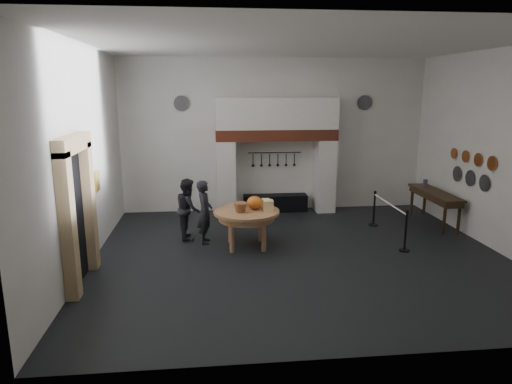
{
  "coord_description": "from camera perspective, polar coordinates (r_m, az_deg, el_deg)",
  "views": [
    {
      "loc": [
        -1.97,
        -9.44,
        3.62
      ],
      "look_at": [
        -0.92,
        0.46,
        1.35
      ],
      "focal_mm": 32.0,
      "sensor_mm": 36.0,
      "label": 1
    }
  ],
  "objects": [
    {
      "name": "door_recess",
      "position": [
        9.12,
        -21.75,
        -3.16
      ],
      "size": [
        0.04,
        1.1,
        2.5
      ],
      "primitive_type": "cube",
      "color": "black",
      "rests_on": "floor"
    },
    {
      "name": "utensil_rail",
      "position": [
        13.63,
        2.35,
        4.95
      ],
      "size": [
        1.6,
        0.02,
        0.02
      ],
      "primitive_type": "cylinder",
      "rotation": [
        0.0,
        1.57,
        0.0
      ],
      "color": "black",
      "rests_on": "wall_back"
    },
    {
      "name": "pewter_plate_left",
      "position": [
        11.95,
        26.66,
        1.0
      ],
      "size": [
        0.03,
        0.4,
        0.4
      ],
      "primitive_type": "cylinder",
      "rotation": [
        0.0,
        1.57,
        0.0
      ],
      "color": "#4C4C51",
      "rests_on": "wall_right"
    },
    {
      "name": "hearth_brick_band",
      "position": [
        13.3,
        2.54,
        7.18
      ],
      "size": [
        3.5,
        0.72,
        0.32
      ],
      "primitive_type": "cube",
      "color": "#9E442B",
      "rests_on": "chimney_pier_left"
    },
    {
      "name": "wall_back",
      "position": [
        13.65,
        2.32,
        7.07
      ],
      "size": [
        9.0,
        0.02,
        4.5
      ],
      "primitive_type": "cube",
      "color": "white",
      "rests_on": "floor"
    },
    {
      "name": "pewter_plate_back_left",
      "position": [
        13.43,
        -9.3,
        10.88
      ],
      "size": [
        0.44,
        0.03,
        0.44
      ],
      "primitive_type": "cylinder",
      "rotation": [
        1.57,
        0.0,
        0.0
      ],
      "color": "#4C4C51",
      "rests_on": "wall_back"
    },
    {
      "name": "wall_left",
      "position": [
        9.87,
        -20.87,
        4.02
      ],
      "size": [
        0.02,
        8.0,
        4.5
      ],
      "primitive_type": "cube",
      "color": "white",
      "rests_on": "floor"
    },
    {
      "name": "iron_range",
      "position": [
        13.73,
        2.42,
        -1.38
      ],
      "size": [
        1.9,
        0.45,
        0.5
      ],
      "primitive_type": "cube",
      "color": "black",
      "rests_on": "floor"
    },
    {
      "name": "copper_pan_c",
      "position": [
        12.63,
        24.72,
        4.07
      ],
      "size": [
        0.03,
        0.3,
        0.3
      ],
      "primitive_type": "cylinder",
      "rotation": [
        0.0,
        1.57,
        0.0
      ],
      "color": "#C6662D",
      "rests_on": "wall_right"
    },
    {
      "name": "door_lintel",
      "position": [
        8.83,
        -21.93,
        5.61
      ],
      "size": [
        0.22,
        1.7,
        0.3
      ],
      "primitive_type": "cube",
      "color": "tan",
      "rests_on": "door_jamb_near"
    },
    {
      "name": "cheese_block_big",
      "position": [
        10.48,
        1.55,
        -1.67
      ],
      "size": [
        0.22,
        0.22,
        0.24
      ],
      "primitive_type": "cube",
      "color": "#F9DB94",
      "rests_on": "work_table"
    },
    {
      "name": "chimney_pier_right",
      "position": [
        13.77,
        8.58,
        2.05
      ],
      "size": [
        0.55,
        0.7,
        2.15
      ],
      "primitive_type": "cube",
      "color": "silver",
      "rests_on": "floor"
    },
    {
      "name": "pewter_plate_back_right",
      "position": [
        14.2,
        13.43,
        10.8
      ],
      "size": [
        0.44,
        0.03,
        0.44
      ],
      "primitive_type": "cylinder",
      "rotation": [
        1.57,
        0.0,
        0.0
      ],
      "color": "#4C4C51",
      "rests_on": "wall_back"
    },
    {
      "name": "floor",
      "position": [
        10.3,
        5.44,
        -7.79
      ],
      "size": [
        9.0,
        8.0,
        0.02
      ],
      "primitive_type": "cube",
      "color": "black",
      "rests_on": "ground"
    },
    {
      "name": "visitor_far",
      "position": [
        11.27,
        -8.46,
        -2.07
      ],
      "size": [
        0.64,
        0.78,
        1.49
      ],
      "primitive_type": "imported",
      "rotation": [
        0.0,
        0.0,
        1.68
      ],
      "color": "black",
      "rests_on": "floor"
    },
    {
      "name": "copper_pan_d",
      "position": [
        13.1,
        23.51,
        4.45
      ],
      "size": [
        0.03,
        0.28,
        0.28
      ],
      "primitive_type": "cylinder",
      "rotation": [
        0.0,
        1.57,
        0.0
      ],
      "color": "#C6662D",
      "rests_on": "wall_right"
    },
    {
      "name": "chimney_pier_left",
      "position": [
        13.35,
        -3.79,
        1.82
      ],
      "size": [
        0.55,
        0.7,
        2.15
      ],
      "primitive_type": "cube",
      "color": "silver",
      "rests_on": "floor"
    },
    {
      "name": "barrier_post_far",
      "position": [
        12.65,
        14.55,
        -2.1
      ],
      "size": [
        0.05,
        0.05,
        0.9
      ],
      "primitive_type": "cylinder",
      "color": "black",
      "rests_on": "floor"
    },
    {
      "name": "copper_pan_b",
      "position": [
        12.16,
        26.02,
        3.65
      ],
      "size": [
        0.03,
        0.32,
        0.32
      ],
      "primitive_type": "cylinder",
      "rotation": [
        0.0,
        1.57,
        0.0
      ],
      "color": "#C6662D",
      "rests_on": "wall_right"
    },
    {
      "name": "ceiling",
      "position": [
        9.68,
        6.03,
        17.99
      ],
      "size": [
        9.0,
        8.0,
        0.02
      ],
      "primitive_type": "cube",
      "color": "silver",
      "rests_on": "wall_back"
    },
    {
      "name": "wall_plaque",
      "position": [
        10.73,
        -19.28,
        1.26
      ],
      "size": [
        0.05,
        0.34,
        0.44
      ],
      "primitive_type": "cube",
      "color": "gold",
      "rests_on": "wall_left"
    },
    {
      "name": "pewter_jug",
      "position": [
        13.7,
        20.4,
        1.05
      ],
      "size": [
        0.12,
        0.12,
        0.22
      ],
      "primitive_type": "cylinder",
      "color": "#525358",
      "rests_on": "side_table"
    },
    {
      "name": "pewter_plate_right",
      "position": [
        12.96,
        23.85,
        2.1
      ],
      "size": [
        0.03,
        0.4,
        0.4
      ],
      "primitive_type": "cylinder",
      "rotation": [
        0.0,
        1.57,
        0.0
      ],
      "color": "#4C4C51",
      "rests_on": "wall_right"
    },
    {
      "name": "barrier_post_near",
      "position": [
        10.87,
        18.2,
        -4.78
      ],
      "size": [
        0.05,
        0.05,
        0.9
      ],
      "primitive_type": "cylinder",
      "color": "black",
      "rests_on": "floor"
    },
    {
      "name": "side_table",
      "position": [
        13.21,
        21.49,
        -0.08
      ],
      "size": [
        0.55,
        2.2,
        0.06
      ],
      "primitive_type": "cube",
      "color": "#342213",
      "rests_on": "floor"
    },
    {
      "name": "work_table",
      "position": [
        10.51,
        -1.2,
        -2.5
      ],
      "size": [
        1.79,
        1.79,
        0.07
      ],
      "primitive_type": "cylinder",
      "rotation": [
        0.0,
        0.0,
        -0.2
      ],
      "color": "tan",
      "rests_on": "floor"
    },
    {
      "name": "door_jamb_far",
      "position": [
        9.74,
        -20.18,
        -1.75
      ],
      "size": [
        0.22,
        0.3,
        2.6
      ],
      "primitive_type": "cube",
      "color": "tan",
      "rests_on": "floor"
    },
    {
      "name": "copper_pan_a",
      "position": [
        11.71,
        27.42,
        3.19
      ],
      "size": [
        0.03,
        0.34,
        0.34
      ],
      "primitive_type": "cylinder",
      "rotation": [
        0.0,
        1.57,
        0.0
      ],
      "color": "#C6662D",
      "rests_on": "wall_right"
    },
    {
      "name": "wicker_basket",
      "position": [
        10.32,
        -1.96,
        -1.96
      ],
      "size": [
        0.38,
        0.38,
        0.22
      ],
      "primitive_type": "cone",
      "rotation": [
        3.14,
        0.0,
        -0.2
      ],
      "color": "brown",
      "rests_on": "work_table"
    },
    {
      "name": "wall_right",
      "position": [
        11.53,
        28.28,
        4.49
      ],
      "size": [
        0.02,
        8.0,
        4.5
      ],
      "primitive_type": "cube",
      "color": "white",
      "rests_on": "floor"
    },
    {
      "name": "bread_loaf",
      "position": [
        10.82,
        -1.89,
        -1.51
      ],
      "size": [
        0.31,
        0.18,
        0.13
      ],
      "primitive_type": "ellipsoid",
      "color": "#975835",
      "rests_on": "work_table"
    },
    {
      "name": "door_jamb_near",
      "position": [
        8.43,
        -22.43,
        -4.13
      ],
      "size": [
        0.22,
        0.3,
        2.6
      ],
      "primitive_type": "cube",
      "color": "tan",
      "rests_on": "floor"
    },
    {
      "name": "cheese_block_small",
      "position": [
        10.77,
        1.23,
        -1.38
      ],
      "size": [
        0.18,
        0.18,
        0.2
      ],
      "primitive_type": "cube",
      "color": "#EBD98C",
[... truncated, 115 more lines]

